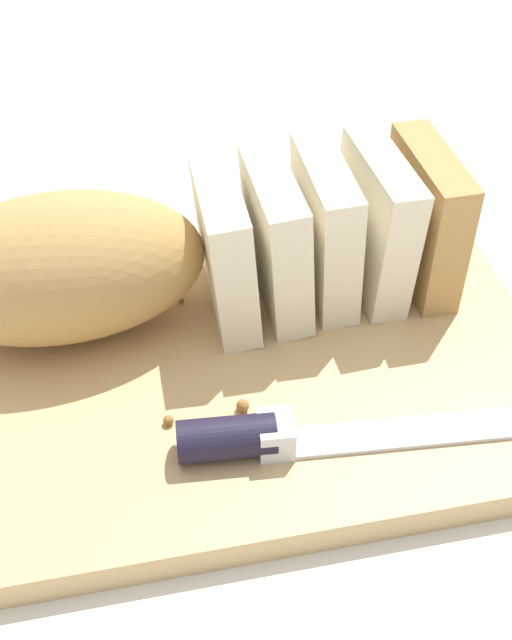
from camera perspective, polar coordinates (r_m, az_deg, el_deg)
ground_plane at (r=0.52m, az=0.00°, el=-4.11°), size 3.00×3.00×0.00m
cutting_board at (r=0.51m, az=0.00°, el=-3.32°), size 0.39×0.29×0.02m
bread_loaf at (r=0.51m, az=-5.97°, el=4.89°), size 0.35×0.10×0.10m
bread_knife at (r=0.45m, az=2.72°, el=-8.35°), size 0.27×0.06×0.02m
crumb_near_knife at (r=0.54m, az=-5.45°, el=1.42°), size 0.00×0.00×0.00m
crumb_near_loaf at (r=0.47m, az=-6.40°, el=-7.27°), size 0.01×0.01×0.01m
crumb_stray_left at (r=0.52m, az=-0.92°, el=0.14°), size 0.01×0.01×0.01m
crumb_stray_right at (r=0.47m, az=-0.97°, el=-6.25°), size 0.01×0.01×0.01m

